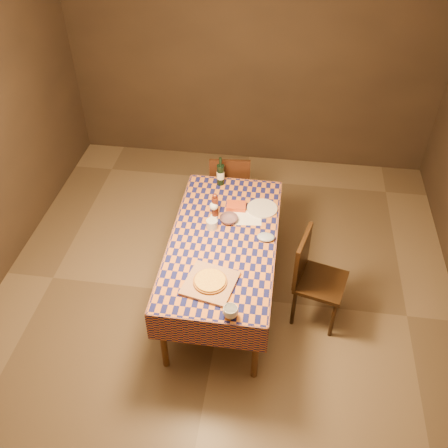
# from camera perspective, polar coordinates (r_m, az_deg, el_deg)

# --- Properties ---
(room) EXTENTS (5.00, 5.10, 2.70)m
(room) POSITION_cam_1_polar(r_m,az_deg,el_deg) (4.03, -0.10, 4.37)
(room) COLOR brown
(room) RESTS_ON ground
(dining_table) EXTENTS (0.94, 1.84, 0.77)m
(dining_table) POSITION_cam_1_polar(r_m,az_deg,el_deg) (4.45, -0.09, -2.42)
(dining_table) COLOR brown
(dining_table) RESTS_ON ground
(cutting_board) EXTENTS (0.46, 0.46, 0.02)m
(cutting_board) POSITION_cam_1_polar(r_m,az_deg,el_deg) (4.02, -1.59, -6.76)
(cutting_board) COLOR #A16F4B
(cutting_board) RESTS_ON dining_table
(pizza) EXTENTS (0.34, 0.34, 0.03)m
(pizza) POSITION_cam_1_polar(r_m,az_deg,el_deg) (4.00, -1.60, -6.52)
(pizza) COLOR #965419
(pizza) RESTS_ON cutting_board
(pepper_mill) EXTENTS (0.08, 0.08, 0.25)m
(pepper_mill) POSITION_cam_1_polar(r_m,az_deg,el_deg) (4.57, -1.04, 2.12)
(pepper_mill) COLOR #451A10
(pepper_mill) RESTS_ON dining_table
(bowl) EXTENTS (0.20, 0.20, 0.05)m
(bowl) POSITION_cam_1_polar(r_m,az_deg,el_deg) (4.56, 0.55, 0.54)
(bowl) COLOR #5D444E
(bowl) RESTS_ON dining_table
(wine_glass) EXTENTS (0.08, 0.08, 0.16)m
(wine_glass) POSITION_cam_1_polar(r_m,az_deg,el_deg) (4.56, -1.17, 2.01)
(wine_glass) COLOR silver
(wine_glass) RESTS_ON dining_table
(wine_bottle) EXTENTS (0.09, 0.09, 0.31)m
(wine_bottle) POSITION_cam_1_polar(r_m,az_deg,el_deg) (4.96, -0.40, 5.70)
(wine_bottle) COLOR black
(wine_bottle) RESTS_ON dining_table
(deli_tub) EXTENTS (0.11, 0.11, 0.09)m
(deli_tub) POSITION_cam_1_polar(r_m,az_deg,el_deg) (4.48, -1.39, -0.01)
(deli_tub) COLOR silver
(deli_tub) RESTS_ON dining_table
(takeout_container) EXTENTS (0.19, 0.13, 0.05)m
(takeout_container) POSITION_cam_1_polar(r_m,az_deg,el_deg) (4.71, 1.41, 2.05)
(takeout_container) COLOR #B43E17
(takeout_container) RESTS_ON dining_table
(white_plate) EXTENTS (0.35, 0.35, 0.02)m
(white_plate) POSITION_cam_1_polar(r_m,az_deg,el_deg) (4.72, 4.38, 1.78)
(white_plate) COLOR silver
(white_plate) RESTS_ON dining_table
(tumbler) EXTENTS (0.16, 0.16, 0.09)m
(tumbler) POSITION_cam_1_polar(r_m,az_deg,el_deg) (3.78, 0.74, -10.02)
(tumbler) COLOR silver
(tumbler) RESTS_ON dining_table
(flour_patch) EXTENTS (0.29, 0.23, 0.00)m
(flour_patch) POSITION_cam_1_polar(r_m,az_deg,el_deg) (4.62, 2.60, 0.71)
(flour_patch) COLOR white
(flour_patch) RESTS_ON dining_table
(flour_bag) EXTENTS (0.19, 0.16, 0.05)m
(flour_bag) POSITION_cam_1_polar(r_m,az_deg,el_deg) (4.40, 4.81, -1.49)
(flour_bag) COLOR #97A7C1
(flour_bag) RESTS_ON dining_table
(chair_far) EXTENTS (0.46, 0.46, 0.93)m
(chair_far) POSITION_cam_1_polar(r_m,az_deg,el_deg) (5.42, 0.69, 4.39)
(chair_far) COLOR black
(chair_far) RESTS_ON ground
(chair_right) EXTENTS (0.52, 0.51, 0.93)m
(chair_right) POSITION_cam_1_polar(r_m,az_deg,el_deg) (4.51, 10.12, -5.66)
(chair_right) COLOR black
(chair_right) RESTS_ON ground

